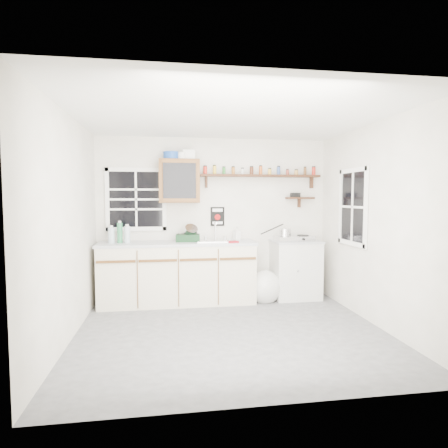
# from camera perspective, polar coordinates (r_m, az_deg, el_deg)

# --- Properties ---
(room) EXTENTS (3.64, 3.24, 2.54)m
(room) POSITION_cam_1_polar(r_m,az_deg,el_deg) (4.33, 1.13, -0.30)
(room) COLOR #4E4D50
(room) RESTS_ON ground
(main_cabinet) EXTENTS (2.31, 0.63, 0.92)m
(main_cabinet) POSITION_cam_1_polar(r_m,az_deg,el_deg) (5.66, -7.03, -7.35)
(main_cabinet) COLOR beige
(main_cabinet) RESTS_ON floor
(right_cabinet) EXTENTS (0.73, 0.57, 0.91)m
(right_cabinet) POSITION_cam_1_polar(r_m,az_deg,el_deg) (6.02, 10.82, -6.76)
(right_cabinet) COLOR silver
(right_cabinet) RESTS_ON floor
(sink) EXTENTS (0.52, 0.44, 0.29)m
(sink) POSITION_cam_1_polar(r_m,az_deg,el_deg) (5.63, -1.61, -2.54)
(sink) COLOR silver
(sink) RESTS_ON main_cabinet
(upper_cabinet) EXTENTS (0.60, 0.32, 0.65)m
(upper_cabinet) POSITION_cam_1_polar(r_m,az_deg,el_deg) (5.70, -6.84, 6.50)
(upper_cabinet) COLOR brown
(upper_cabinet) RESTS_ON wall_back
(upper_cabinet_clutter) EXTENTS (0.47, 0.24, 0.14)m
(upper_cabinet_clutter) POSITION_cam_1_polar(r_m,az_deg,el_deg) (5.73, -6.97, 10.34)
(upper_cabinet_clutter) COLOR #174199
(upper_cabinet_clutter) RESTS_ON upper_cabinet
(spice_shelf) EXTENTS (1.91, 0.18, 0.35)m
(spice_shelf) POSITION_cam_1_polar(r_m,az_deg,el_deg) (5.95, 5.54, 7.46)
(spice_shelf) COLOR black
(spice_shelf) RESTS_ON wall_back
(secondary_shelf) EXTENTS (0.45, 0.16, 0.24)m
(secondary_shelf) POSITION_cam_1_polar(r_m,az_deg,el_deg) (6.14, 11.28, 3.96)
(secondary_shelf) COLOR black
(secondary_shelf) RESTS_ON wall_back
(warning_sign) EXTENTS (0.22, 0.02, 0.30)m
(warning_sign) POSITION_cam_1_polar(r_m,az_deg,el_deg) (5.90, -1.00, 1.15)
(warning_sign) COLOR black
(warning_sign) RESTS_ON wall_back
(window_back) EXTENTS (0.93, 0.03, 0.98)m
(window_back) POSITION_cam_1_polar(r_m,az_deg,el_deg) (5.86, -13.24, 3.67)
(window_back) COLOR black
(window_back) RESTS_ON wall_back
(window_right) EXTENTS (0.03, 0.78, 1.08)m
(window_right) POSITION_cam_1_polar(r_m,az_deg,el_deg) (5.42, 19.05, 2.47)
(window_right) COLOR black
(window_right) RESTS_ON wall_back
(water_bottles) EXTENTS (0.32, 0.11, 0.32)m
(water_bottles) POSITION_cam_1_polar(r_m,az_deg,el_deg) (5.63, -15.65, -1.47)
(water_bottles) COLOR #AFC3CD
(water_bottles) RESTS_ON main_cabinet
(dish_rack) EXTENTS (0.37, 0.29, 0.26)m
(dish_rack) POSITION_cam_1_polar(r_m,az_deg,el_deg) (5.65, -5.39, -1.78)
(dish_rack) COLOR black
(dish_rack) RESTS_ON main_cabinet
(soap_bottle) EXTENTS (0.12, 0.12, 0.21)m
(soap_bottle) POSITION_cam_1_polar(r_m,az_deg,el_deg) (5.85, 1.98, -1.40)
(soap_bottle) COLOR beige
(soap_bottle) RESTS_ON main_cabinet
(rag) EXTENTS (0.18, 0.17, 0.02)m
(rag) POSITION_cam_1_polar(r_m,az_deg,el_deg) (5.48, 1.31, -2.73)
(rag) COLOR maroon
(rag) RESTS_ON main_cabinet
(hotplate) EXTENTS (0.62, 0.38, 0.08)m
(hotplate) POSITION_cam_1_polar(r_m,az_deg,el_deg) (5.92, 10.60, -2.12)
(hotplate) COLOR silver
(hotplate) RESTS_ON right_cabinet
(saucepan) EXTENTS (0.45, 0.23, 0.19)m
(saucepan) POSITION_cam_1_polar(r_m,az_deg,el_deg) (5.86, 9.20, -1.26)
(saucepan) COLOR silver
(saucepan) RESTS_ON hotplate
(trash_bag) EXTENTS (0.46, 0.41, 0.52)m
(trash_bag) POSITION_cam_1_polar(r_m,az_deg,el_deg) (5.79, 6.27, -9.52)
(trash_bag) COLOR silver
(trash_bag) RESTS_ON floor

